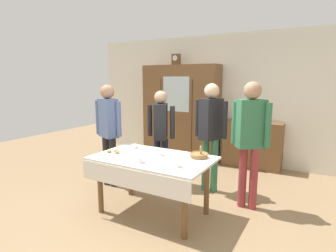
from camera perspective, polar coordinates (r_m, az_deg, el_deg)
The scene contains 20 objects.
ground_plane at distance 4.01m, azimuth -1.48°, elevation -16.53°, with size 12.00×12.00×0.00m, color #997A56.
back_wall at distance 6.03m, azimuth 11.66°, elevation 5.55°, with size 6.40×0.10×2.70m, color silver.
dining_table at distance 3.57m, azimuth -3.48°, elevation -8.43°, with size 1.54×0.94×0.78m.
wall_cabinet at distance 6.13m, azimuth 2.67°, elevation 2.90°, with size 1.74×0.46×2.08m.
mantel_clock at distance 6.16m, azimuth 1.70°, elevation 13.74°, with size 0.18×0.11×0.24m.
bookshelf_low at distance 5.75m, azimuth 17.15°, elevation -3.77°, with size 1.14×0.35×0.94m.
book_stack at distance 5.65m, azimuth 17.42°, elevation 1.44°, with size 0.17×0.23×0.13m.
tea_cup_far_right at distance 3.80m, azimuth -2.63°, elevation -5.07°, with size 0.13×0.13×0.06m.
tea_cup_far_left at distance 3.61m, azimuth -1.57°, elevation -5.85°, with size 0.13×0.13×0.06m.
tea_cup_back_edge at distance 3.15m, azimuth 2.11°, elevation -8.21°, with size 0.13×0.13×0.06m.
tea_cup_mid_left at distance 3.32m, azimuth -5.73°, elevation -7.28°, with size 0.13×0.13×0.06m.
tea_cup_near_right at distance 4.01m, azimuth -7.00°, elevation -4.32°, with size 0.13×0.13×0.06m.
bread_basket at distance 3.55m, azimuth 6.49°, elevation -6.04°, with size 0.24×0.24×0.16m.
pastry_plate at distance 3.79m, azimuth -11.33°, elevation -5.51°, with size 0.28×0.28×0.05m.
spoon_mid_right at distance 3.63m, azimuth 1.69°, elevation -6.15°, with size 0.12×0.02×0.01m.
spoon_mid_left at distance 3.77m, azimuth -6.89°, elevation -5.60°, with size 0.12×0.02×0.01m.
person_beside_shelf at distance 3.81m, azimuth 16.86°, elevation -1.27°, with size 0.52×0.38×1.75m.
person_behind_table_right at distance 4.56m, azimuth -1.50°, elevation -0.49°, with size 0.52×0.41×1.59m.
person_behind_table_left at distance 4.27m, azimuth 8.94°, elevation -0.12°, with size 0.52×0.41×1.71m.
person_near_right_end at distance 4.57m, azimuth -12.36°, elevation 0.18°, with size 0.52×0.32×1.69m.
Camera 1 is at (1.86, -3.07, 1.78)m, focal length 29.13 mm.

